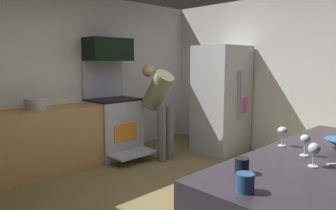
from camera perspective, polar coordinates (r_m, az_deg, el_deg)
The scene contains 14 objects.
ground_plane at distance 3.64m, azimuth 1.97°, elevation -17.45°, with size 5.20×4.80×0.02m, color olive.
wall_back at distance 5.19m, azimuth -17.20°, elevation 4.81°, with size 5.20×0.12×2.60m, color silver.
wall_right at distance 5.43m, azimuth 20.80°, elevation 4.78°, with size 0.12×4.80×2.60m, color silver.
lower_cabinet_run at distance 4.62m, azimuth -24.64°, elevation -6.58°, with size 2.40×0.60×0.90m, color tan.
oven_range at distance 5.24m, azimuth -9.83°, elevation -3.61°, with size 0.76×1.01×1.56m.
microwave at distance 5.21m, azimuth -10.74°, elevation 9.86°, with size 0.74×0.38×0.36m, color black.
refrigerator at distance 5.48m, azimuth 9.66°, elevation 1.05°, with size 0.85×0.73×1.81m.
person_cook at distance 4.97m, azimuth -1.53°, elevation 0.27°, with size 0.31×0.63×1.50m.
wine_glass_near at distance 2.58m, azimuth 20.06°, elevation -4.53°, with size 0.07×0.07×0.15m.
wine_glass_mid at distance 2.16m, azimuth 24.97°, elevation -7.38°, with size 0.07×0.07×0.15m.
wine_glass_far at distance 2.38m, azimuth 23.61°, elevation -5.87°, with size 0.07×0.07×0.15m.
mug_coffee at distance 1.92m, azimuth 13.24°, elevation -10.66°, with size 0.08×0.08×0.09m, color black.
mug_tea at distance 1.67m, azimuth 13.79°, elevation -13.49°, with size 0.09×0.09×0.09m, color #29568F.
stock_pot at distance 4.59m, azimuth -22.84°, elevation 0.15°, with size 0.29×0.29×0.16m, color #B3B1B5.
Camera 1 is at (-2.40, -2.25, 1.55)m, focal length 33.62 mm.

